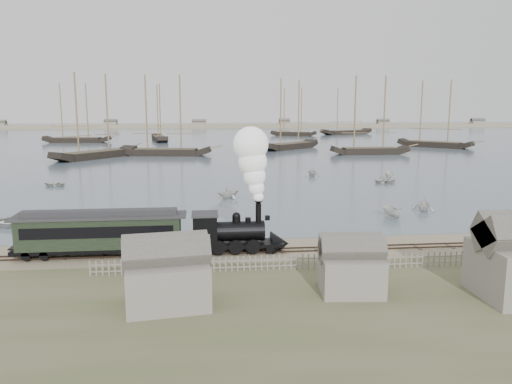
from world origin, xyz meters
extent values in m
plane|color=gray|center=(0.00, 0.00, 0.00)|extent=(600.00, 600.00, 0.00)
cube|color=#4B5C6B|center=(0.00, 170.00, 0.03)|extent=(600.00, 336.00, 0.06)
cube|color=#34261C|center=(0.00, -2.50, 0.10)|extent=(120.00, 0.08, 0.12)
cube|color=#34261C|center=(0.00, -1.50, 0.10)|extent=(120.00, 0.08, 0.12)
cube|color=#42372A|center=(0.00, -2.00, 0.03)|extent=(120.00, 1.80, 0.06)
cube|color=tan|center=(0.00, 250.00, 0.00)|extent=(500.00, 20.00, 1.80)
cube|color=black|center=(-4.74, -2.00, 0.76)|extent=(7.46, 2.19, 0.27)
cylinder|color=black|center=(-5.18, -2.00, 1.86)|extent=(4.61, 1.65, 1.65)
cube|color=black|center=(-7.60, -2.00, 2.08)|extent=(1.98, 2.41, 2.52)
cube|color=#2D2D30|center=(-7.60, -2.00, 3.40)|extent=(2.19, 2.63, 0.13)
cylinder|color=black|center=(-3.10, -2.00, 3.34)|extent=(0.48, 0.48, 1.76)
sphere|color=black|center=(-4.96, -2.00, 3.14)|extent=(0.70, 0.70, 0.70)
cone|color=black|center=(-1.23, -2.00, 0.65)|extent=(1.54, 2.19, 2.19)
cube|color=black|center=(-2.33, -2.00, 2.96)|extent=(0.38, 0.38, 0.38)
cube|color=black|center=(-16.14, -2.00, 0.71)|extent=(13.98, 2.30, 0.35)
cube|color=black|center=(-16.14, -2.00, 2.11)|extent=(12.99, 2.50, 2.50)
cube|color=black|center=(-16.14, -3.27, 2.36)|extent=(11.99, 0.06, 0.90)
cube|color=black|center=(-16.14, -0.73, 2.36)|extent=(11.99, 0.06, 0.90)
cube|color=#2D2D30|center=(-16.14, -2.00, 3.41)|extent=(13.98, 2.70, 0.18)
cube|color=#2D2D30|center=(-16.14, -2.00, 3.71)|extent=(12.49, 1.20, 0.45)
imported|color=silver|center=(-16.20, 0.62, 0.43)|extent=(3.81, 4.72, 0.87)
imported|color=silver|center=(-28.10, 9.84, 0.47)|extent=(4.85, 4.43, 0.82)
imported|color=silver|center=(-4.41, 23.12, 0.90)|extent=(3.94, 4.11, 1.68)
imported|color=silver|center=(13.07, 9.55, 0.69)|extent=(3.47, 2.04, 1.26)
imported|color=silver|center=(21.55, 33.89, 0.41)|extent=(2.54, 3.49, 0.71)
imported|color=silver|center=(18.18, 12.48, 0.85)|extent=(3.96, 3.89, 1.58)
imported|color=silver|center=(23.57, 38.00, 0.74)|extent=(3.75, 2.67, 1.36)
imported|color=silver|center=(-30.80, 36.15, 0.42)|extent=(3.58, 4.11, 0.71)
imported|color=silver|center=(11.48, 43.27, 0.85)|extent=(3.25, 2.89, 1.58)
camera|label=1|loc=(-7.59, -42.88, 12.29)|focal=35.00mm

